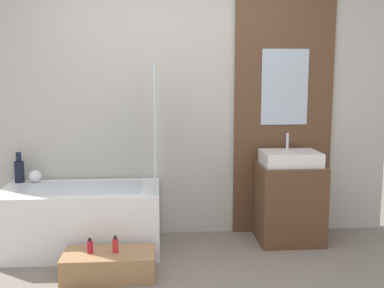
{
  "coord_description": "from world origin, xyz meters",
  "views": [
    {
      "loc": [
        -0.16,
        -2.75,
        1.52
      ],
      "look_at": [
        0.09,
        0.7,
        1.02
      ],
      "focal_mm": 42.0,
      "sensor_mm": 36.0,
      "label": 1
    }
  ],
  "objects_px": {
    "vase_tall_dark": "(19,170)",
    "bottle_soap_secondary": "(115,245)",
    "wooden_step_bench": "(109,265)",
    "bottle_soap_primary": "(90,246)",
    "bathtub": "(81,219)",
    "sink": "(290,158)",
    "vase_round_light": "(35,176)"
  },
  "relations": [
    {
      "from": "sink",
      "to": "bottle_soap_secondary",
      "type": "distance_m",
      "value": 1.78
    },
    {
      "from": "vase_tall_dark",
      "to": "bottle_soap_primary",
      "type": "xyz_separation_m",
      "value": [
        0.76,
        -0.86,
        -0.43
      ]
    },
    {
      "from": "wooden_step_bench",
      "to": "vase_tall_dark",
      "type": "relative_size",
      "value": 2.48
    },
    {
      "from": "bottle_soap_primary",
      "to": "bottle_soap_secondary",
      "type": "distance_m",
      "value": 0.19
    },
    {
      "from": "wooden_step_bench",
      "to": "sink",
      "type": "distance_m",
      "value": 1.88
    },
    {
      "from": "vase_tall_dark",
      "to": "bottle_soap_secondary",
      "type": "bearing_deg",
      "value": -42.13
    },
    {
      "from": "sink",
      "to": "bottle_soap_secondary",
      "type": "relative_size",
      "value": 3.96
    },
    {
      "from": "sink",
      "to": "bottle_soap_secondary",
      "type": "xyz_separation_m",
      "value": [
        -1.55,
        -0.68,
        -0.54
      ]
    },
    {
      "from": "wooden_step_bench",
      "to": "vase_round_light",
      "type": "relative_size",
      "value": 6.19
    },
    {
      "from": "bathtub",
      "to": "bottle_soap_secondary",
      "type": "distance_m",
      "value": 0.69
    },
    {
      "from": "bathtub",
      "to": "wooden_step_bench",
      "type": "distance_m",
      "value": 0.69
    },
    {
      "from": "wooden_step_bench",
      "to": "vase_tall_dark",
      "type": "distance_m",
      "value": 1.38
    },
    {
      "from": "sink",
      "to": "vase_round_light",
      "type": "distance_m",
      "value": 2.38
    },
    {
      "from": "vase_tall_dark",
      "to": "bathtub",
      "type": "bearing_deg",
      "value": -23.97
    },
    {
      "from": "bathtub",
      "to": "bottle_soap_secondary",
      "type": "height_order",
      "value": "bathtub"
    },
    {
      "from": "sink",
      "to": "bottle_soap_primary",
      "type": "distance_m",
      "value": 1.95
    },
    {
      "from": "vase_round_light",
      "to": "bathtub",
      "type": "bearing_deg",
      "value": -29.1
    },
    {
      "from": "vase_round_light",
      "to": "bottle_soap_primary",
      "type": "relative_size",
      "value": 0.96
    },
    {
      "from": "wooden_step_bench",
      "to": "vase_round_light",
      "type": "height_order",
      "value": "vase_round_light"
    },
    {
      "from": "wooden_step_bench",
      "to": "bottle_soap_primary",
      "type": "xyz_separation_m",
      "value": [
        -0.14,
        0.0,
        0.15
      ]
    },
    {
      "from": "bathtub",
      "to": "bottle_soap_primary",
      "type": "relative_size",
      "value": 11.73
    },
    {
      "from": "sink",
      "to": "vase_tall_dark",
      "type": "bearing_deg",
      "value": 175.9
    },
    {
      "from": "wooden_step_bench",
      "to": "bottle_soap_secondary",
      "type": "relative_size",
      "value": 5.36
    },
    {
      "from": "wooden_step_bench",
      "to": "bottle_soap_secondary",
      "type": "height_order",
      "value": "bottle_soap_secondary"
    },
    {
      "from": "bathtub",
      "to": "wooden_step_bench",
      "type": "bearing_deg",
      "value": -63.15
    },
    {
      "from": "vase_tall_dark",
      "to": "vase_round_light",
      "type": "distance_m",
      "value": 0.16
    },
    {
      "from": "bottle_soap_secondary",
      "to": "vase_tall_dark",
      "type": "bearing_deg",
      "value": 137.87
    },
    {
      "from": "vase_round_light",
      "to": "vase_tall_dark",
      "type": "bearing_deg",
      "value": 174.94
    },
    {
      "from": "vase_tall_dark",
      "to": "bottle_soap_secondary",
      "type": "height_order",
      "value": "vase_tall_dark"
    },
    {
      "from": "sink",
      "to": "vase_tall_dark",
      "type": "xyz_separation_m",
      "value": [
        -2.51,
        0.18,
        -0.11
      ]
    },
    {
      "from": "wooden_step_bench",
      "to": "sink",
      "type": "xyz_separation_m",
      "value": [
        1.61,
        0.68,
        0.69
      ]
    },
    {
      "from": "bathtub",
      "to": "bottle_soap_secondary",
      "type": "xyz_separation_m",
      "value": [
        0.35,
        -0.6,
        -0.03
      ]
    }
  ]
}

